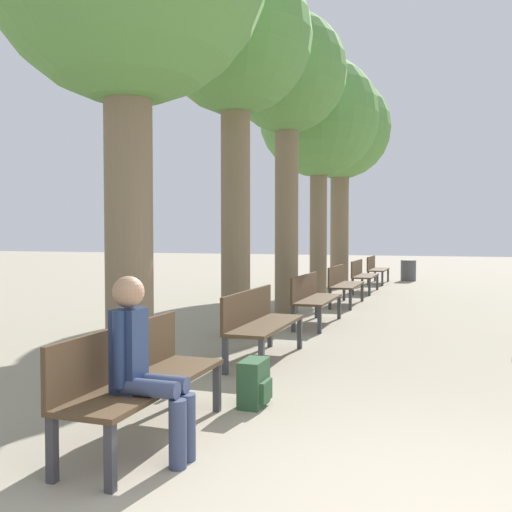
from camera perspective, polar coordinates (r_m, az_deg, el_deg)
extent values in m
cube|color=#4C3823|center=(4.54, -10.74, -12.38)|extent=(0.52, 1.78, 0.04)
cube|color=#4C3823|center=(4.61, -13.40, -9.31)|extent=(0.04, 1.78, 0.41)
cube|color=#38383D|center=(3.82, -14.36, -18.97)|extent=(0.06, 0.06, 0.43)
cube|color=#38383D|center=(5.24, -3.93, -13.01)|extent=(0.06, 0.06, 0.43)
cube|color=#38383D|center=(4.05, -19.72, -17.73)|extent=(0.06, 0.06, 0.43)
cube|color=#38383D|center=(5.41, -8.24, -12.52)|extent=(0.06, 0.06, 0.43)
cube|color=#4C3823|center=(7.20, 1.03, -6.90)|extent=(0.52, 1.78, 0.04)
cube|color=#4C3823|center=(7.25, -0.78, -5.06)|extent=(0.04, 1.78, 0.41)
cube|color=#38383D|center=(6.39, 0.55, -10.21)|extent=(0.06, 0.06, 0.43)
cube|color=#38383D|center=(7.98, 4.39, -7.72)|extent=(0.06, 0.06, 0.43)
cube|color=#38383D|center=(6.54, -3.10, -9.94)|extent=(0.06, 0.06, 0.43)
cube|color=#38383D|center=(8.10, 1.41, -7.57)|extent=(0.06, 0.06, 0.43)
cube|color=#4C3823|center=(10.03, 6.22, -4.34)|extent=(0.52, 1.78, 0.04)
cube|color=#4C3823|center=(10.06, 4.89, -3.03)|extent=(0.04, 1.78, 0.41)
cube|color=#38383D|center=(9.20, 6.37, -6.41)|extent=(0.06, 0.06, 0.43)
cube|color=#38383D|center=(10.84, 8.31, -5.11)|extent=(0.06, 0.06, 0.43)
cube|color=#38383D|center=(9.30, 3.76, -6.30)|extent=(0.06, 0.06, 0.43)
cube|color=#38383D|center=(10.92, 6.08, -5.04)|extent=(0.06, 0.06, 0.43)
cube|color=#4C3823|center=(12.92, 9.09, -2.89)|extent=(0.52, 1.78, 0.04)
cube|color=#4C3823|center=(12.94, 8.05, -1.88)|extent=(0.04, 1.78, 0.41)
cube|color=#38383D|center=(12.08, 9.41, -4.37)|extent=(0.06, 0.06, 0.43)
cube|color=#38383D|center=(13.73, 10.57, -3.58)|extent=(0.06, 0.06, 0.43)
cube|color=#38383D|center=(12.15, 7.40, -4.31)|extent=(0.06, 0.06, 0.43)
cube|color=#38383D|center=(13.80, 8.80, -3.54)|extent=(0.06, 0.06, 0.43)
cube|color=#4C3823|center=(15.83, 10.91, -1.97)|extent=(0.52, 1.78, 0.04)
cube|color=#4C3823|center=(15.85, 10.05, -1.15)|extent=(0.04, 1.78, 0.41)
cube|color=#38383D|center=(14.98, 11.27, -3.11)|extent=(0.06, 0.06, 0.43)
cube|color=#38383D|center=(16.65, 12.04, -2.59)|extent=(0.06, 0.06, 0.43)
cube|color=#38383D|center=(15.05, 9.64, -3.08)|extent=(0.06, 0.06, 0.43)
cube|color=#38383D|center=(16.71, 10.57, -2.56)|extent=(0.06, 0.06, 0.43)
cube|color=#4C3823|center=(18.75, 12.16, -1.34)|extent=(0.52, 1.78, 0.04)
cube|color=#4C3823|center=(18.77, 11.43, -0.65)|extent=(0.04, 1.78, 0.41)
cube|color=#38383D|center=(17.91, 12.52, -2.26)|extent=(0.06, 0.06, 0.43)
cube|color=#38383D|center=(19.58, 13.07, -1.89)|extent=(0.06, 0.06, 0.43)
cube|color=#38383D|center=(17.96, 11.15, -2.24)|extent=(0.06, 0.06, 0.43)
cube|color=#38383D|center=(19.63, 11.81, -1.87)|extent=(0.06, 0.06, 0.43)
cylinder|color=#7A664C|center=(6.04, -12.60, 4.10)|extent=(0.50, 0.50, 3.59)
cylinder|color=#7A664C|center=(8.83, -2.06, 4.74)|extent=(0.45, 0.45, 3.96)
sphere|color=#568E42|center=(9.32, -2.08, 21.11)|extent=(2.36, 2.36, 2.36)
cylinder|color=#7A664C|center=(11.58, 3.07, 4.66)|extent=(0.48, 0.48, 4.17)
sphere|color=#568E42|center=(12.01, 3.10, 17.87)|extent=(2.41, 2.41, 2.41)
cylinder|color=#7A664C|center=(14.42, 6.26, 3.22)|extent=(0.43, 0.43, 3.70)
sphere|color=#568E42|center=(14.71, 6.30, 13.67)|extent=(2.98, 2.98, 2.98)
cylinder|color=#7A664C|center=(17.25, 8.35, 3.40)|extent=(0.55, 0.55, 3.91)
sphere|color=#568E42|center=(17.53, 8.40, 12.51)|extent=(2.99, 2.99, 2.99)
cylinder|color=#384260|center=(4.08, -10.56, -12.87)|extent=(0.42, 0.12, 0.12)
cylinder|color=#384260|center=(4.07, -7.85, -17.23)|extent=(0.12, 0.12, 0.47)
cylinder|color=#384260|center=(4.20, -9.55, -12.40)|extent=(0.42, 0.12, 0.12)
cylinder|color=#384260|center=(4.20, -6.90, -16.63)|extent=(0.12, 0.12, 0.47)
cube|color=navy|center=(4.19, -12.60, -9.18)|extent=(0.19, 0.23, 0.59)
cylinder|color=navy|center=(4.08, -13.53, -9.07)|extent=(0.09, 0.09, 0.53)
cylinder|color=navy|center=(4.29, -11.73, -8.50)|extent=(0.09, 0.09, 0.53)
sphere|color=#A37A5B|center=(4.13, -12.65, -3.53)|extent=(0.23, 0.23, 0.23)
cube|color=#284C2D|center=(5.39, -0.24, -12.56)|extent=(0.20, 0.37, 0.43)
cube|color=#284C2D|center=(5.37, 1.02, -13.33)|extent=(0.04, 0.26, 0.19)
cylinder|color=#4C4C51|center=(20.07, 14.99, -1.41)|extent=(0.51, 0.51, 0.71)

